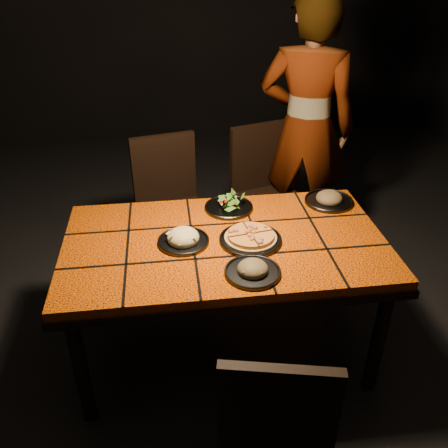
{
  "coord_description": "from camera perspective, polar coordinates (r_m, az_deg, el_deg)",
  "views": [
    {
      "loc": [
        -0.26,
        -1.97,
        2.04
      ],
      "look_at": [
        0.0,
        0.03,
        0.82
      ],
      "focal_mm": 38.0,
      "sensor_mm": 36.0,
      "label": 1
    }
  ],
  "objects": [
    {
      "name": "room_shell",
      "position": [
        2.06,
        0.12,
        15.92
      ],
      "size": [
        6.04,
        7.04,
        3.08
      ],
      "color": "black",
      "rests_on": "ground"
    },
    {
      "name": "dining_table",
      "position": [
        2.41,
        0.1,
        -3.45
      ],
      "size": [
        1.62,
        0.92,
        0.75
      ],
      "color": "#E65507",
      "rests_on": "ground"
    },
    {
      "name": "chair_near",
      "position": [
        1.91,
        6.11,
        -22.35
      ],
      "size": [
        0.48,
        0.48,
        0.89
      ],
      "rotation": [
        0.0,
        0.0,
        2.92
      ],
      "color": "black",
      "rests_on": "ground"
    },
    {
      "name": "chair_far_left",
      "position": [
        3.2,
        -6.58,
        3.11
      ],
      "size": [
        0.52,
        0.52,
        0.95
      ],
      "rotation": [
        0.0,
        0.0,
        0.22
      ],
      "color": "black",
      "rests_on": "ground"
    },
    {
      "name": "chair_far_right",
      "position": [
        3.37,
        4.96,
        4.76
      ],
      "size": [
        0.54,
        0.54,
        0.96
      ],
      "rotation": [
        0.0,
        0.0,
        0.3
      ],
      "color": "black",
      "rests_on": "ground"
    },
    {
      "name": "diner",
      "position": [
        3.39,
        9.82,
        11.23
      ],
      "size": [
        0.78,
        0.65,
        1.83
      ],
      "primitive_type": "imported",
      "rotation": [
        0.0,
        0.0,
        2.76
      ],
      "color": "brown",
      "rests_on": "ground"
    },
    {
      "name": "plate_pizza",
      "position": [
        2.35,
        3.21,
        -1.7
      ],
      "size": [
        0.31,
        0.31,
        0.04
      ],
      "color": "#36363B",
      "rests_on": "dining_table"
    },
    {
      "name": "plate_pasta",
      "position": [
        2.34,
        -4.92,
        -1.79
      ],
      "size": [
        0.26,
        0.26,
        0.08
      ],
      "color": "#36363B",
      "rests_on": "dining_table"
    },
    {
      "name": "plate_salad",
      "position": [
        2.63,
        0.58,
        2.33
      ],
      "size": [
        0.27,
        0.27,
        0.07
      ],
      "color": "#36363B",
      "rests_on": "dining_table"
    },
    {
      "name": "plate_mushroom_a",
      "position": [
        2.13,
        3.47,
        -5.49
      ],
      "size": [
        0.26,
        0.26,
        0.08
      ],
      "color": "#36363B",
      "rests_on": "dining_table"
    },
    {
      "name": "plate_mushroom_b",
      "position": [
        2.76,
        12.54,
        3.0
      ],
      "size": [
        0.28,
        0.28,
        0.09
      ],
      "color": "#36363B",
      "rests_on": "dining_table"
    }
  ]
}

